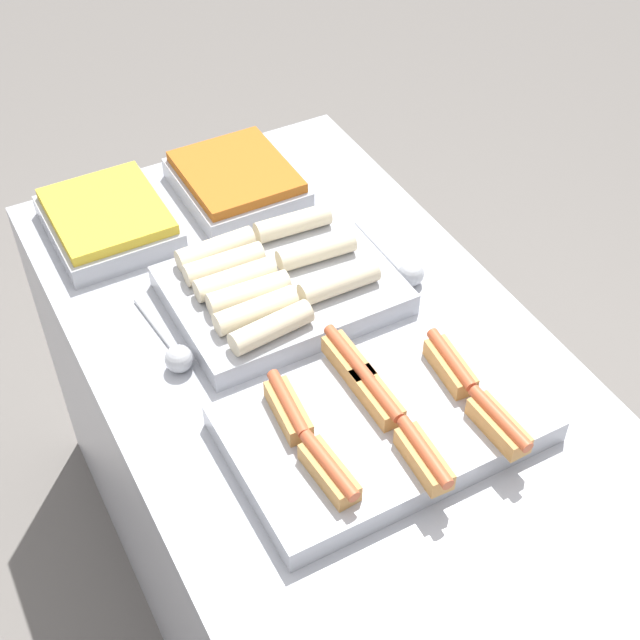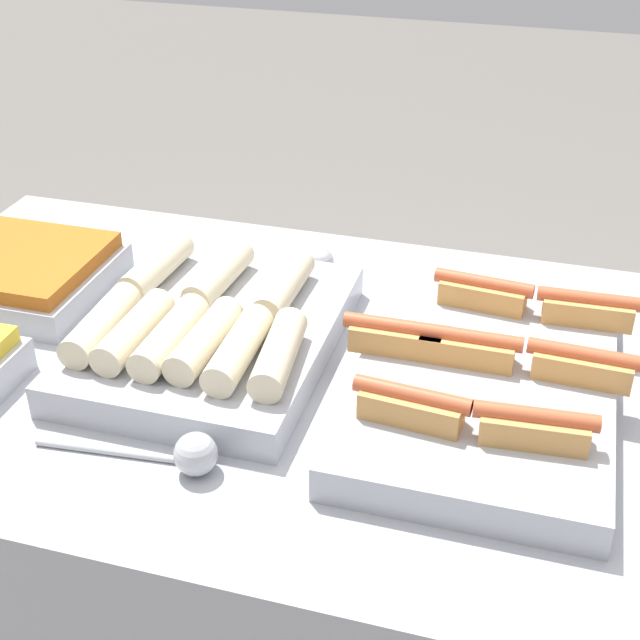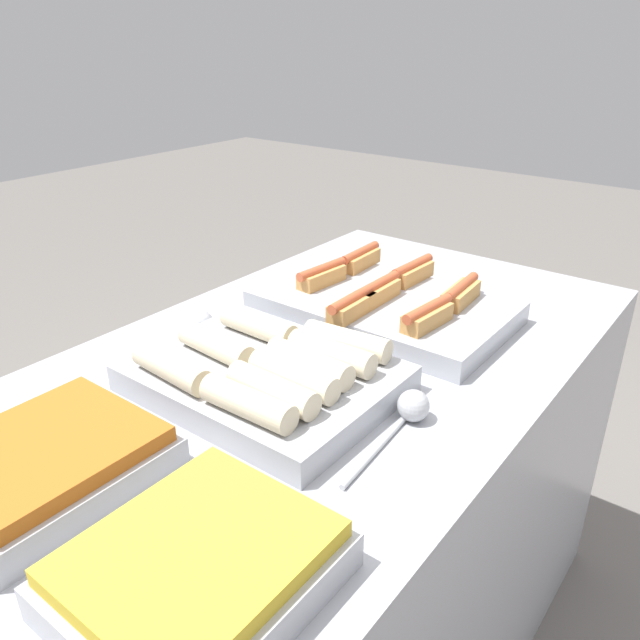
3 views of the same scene
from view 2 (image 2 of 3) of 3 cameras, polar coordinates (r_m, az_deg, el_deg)
name	(u,v)px [view 2 (image 2 of 3)]	position (r m, az deg, el deg)	size (l,w,h in m)	color
counter	(322,580)	(1.59, 0.15, -16.33)	(1.51, 0.85, 0.89)	#A8AAB2
tray_hotdogs	(486,374)	(1.24, 10.61, -3.43)	(0.40, 0.55, 0.10)	#A8AAB2
tray_wraps	(209,330)	(1.32, -7.10, -0.63)	(0.35, 0.45, 0.10)	#A8AAB2
tray_side_back	(15,273)	(1.55, -18.95, 2.86)	(0.30, 0.26, 0.07)	#A8AAB2
serving_spoon_near	(186,454)	(1.11, -8.56, -8.46)	(0.25, 0.05, 0.05)	#B2B5BA
serving_spoon_far	(311,263)	(1.52, -0.61, 3.67)	(0.25, 0.05, 0.05)	#B2B5BA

